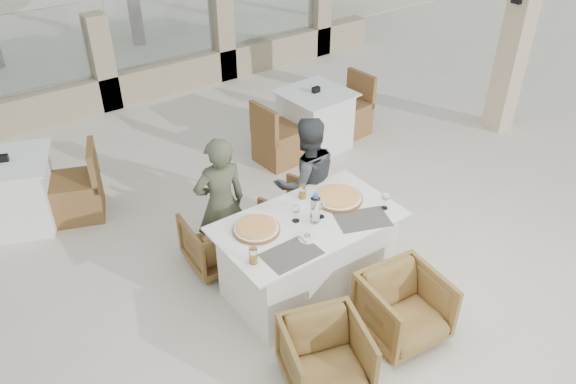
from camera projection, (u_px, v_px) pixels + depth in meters
ground at (301, 287)px, 5.23m from camera, size 80.00×80.00×0.00m
perimeter_wall_far at (101, 56)px, 8.02m from camera, size 10.00×0.34×1.60m
lantern_pillar at (511, 58)px, 7.38m from camera, size 0.34×0.34×2.00m
dining_table at (308, 255)px, 5.02m from camera, size 1.60×0.90×0.77m
placemat_near_left at (291, 254)px, 4.43m from camera, size 0.45×0.30×0.00m
placemat_near_right at (363, 219)px, 4.81m from camera, size 0.53×0.44×0.00m
pizza_left at (256, 228)px, 4.67m from camera, size 0.47×0.47×0.05m
pizza_right at (338, 197)px, 5.04m from camera, size 0.56×0.56×0.06m
water_bottle at (315, 208)px, 4.71m from camera, size 0.10×0.10×0.28m
wine_glass_centre at (296, 212)px, 4.74m from camera, size 0.08×0.08×0.18m
wine_glass_near at (321, 208)px, 4.79m from camera, size 0.09×0.09×0.18m
wine_glass_corner at (385, 200)px, 4.90m from camera, size 0.09×0.09×0.18m
beer_glass_left at (253, 256)px, 4.31m from camera, size 0.07×0.07×0.14m
beer_glass_right at (302, 192)px, 5.05m from camera, size 0.07×0.07×0.13m
olive_dish at (307, 237)px, 4.58m from camera, size 0.13×0.13×0.04m
armchair_far_left at (217, 240)px, 5.38m from camera, size 0.61×0.62×0.53m
armchair_far_right at (296, 213)px, 5.74m from camera, size 0.76×0.77×0.54m
armchair_near_left at (325, 358)px, 4.19m from camera, size 0.76×0.77×0.56m
armchair_near_right at (404, 308)px, 4.60m from camera, size 0.69×0.71×0.59m
diner_left at (221, 204)px, 5.16m from camera, size 0.54×0.39×1.36m
diner_right at (306, 182)px, 5.47m from camera, size 0.76×0.65×1.36m
bg_table_a at (14, 193)px, 5.84m from camera, size 1.82×1.35×0.77m
bg_table_b at (315, 120)px, 7.25m from camera, size 1.69×0.93×0.77m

